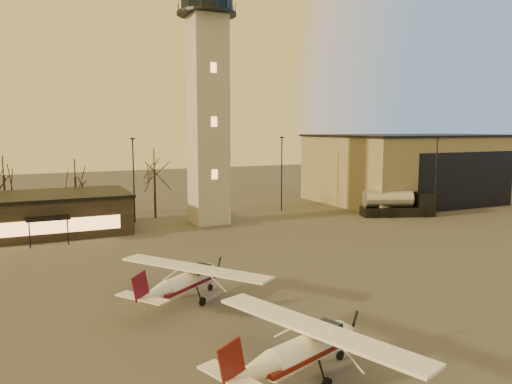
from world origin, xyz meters
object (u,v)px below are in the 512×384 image
Objects in this scene: hangar at (416,168)px; terminal at (3,216)px; fuel_truck at (397,206)px; cessna_front at (310,353)px; cessna_rear at (190,284)px; control_tower at (208,84)px.

hangar is 58.11m from terminal.
hangar is at bearing 59.83° from fuel_truck.
terminal is 2.21× the size of cessna_front.
cessna_rear is at bearing -148.07° from hangar.
terminal reaches higher than cessna_front.
hangar is at bearing 6.31° from control_tower.
cessna_rear is 39.01m from fuel_truck.
terminal is 46.26m from fuel_truck.
cessna_rear is at bearing -66.92° from terminal.
hangar is 54.94m from cessna_rear.
control_tower is 1.28× the size of terminal.
hangar is 60.83m from cessna_front.
cessna_front is at bearing -114.96° from fuel_truck.
cessna_front is 1.20× the size of fuel_truck.
control_tower is at bearing -173.69° from hangar.
cessna_front is at bearing -103.24° from control_tower.
fuel_truck is at bearing -141.30° from hangar.
control_tower is 3.20× the size of cessna_rear.
cessna_front is (-44.72, -41.04, -4.05)m from hangar.
hangar is 16.38m from fuel_truck.
cessna_front reaches higher than cessna_rear.
hangar is 3.00× the size of cessna_rear.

